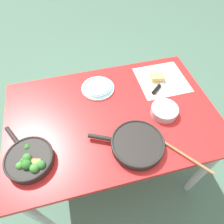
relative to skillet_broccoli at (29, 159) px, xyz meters
The scene contains 10 objects.
ground_plane 0.93m from the skillet_broccoli, 157.92° to the right, with size 14.00×14.00×0.00m, color #476B56.
dining_table_red 0.51m from the skillet_broccoli, 157.92° to the right, with size 1.22×0.81×0.76m.
skillet_broccoli is the anchor object (origin of this frame).
skillet_eggs 0.54m from the skillet_broccoli, behind, with size 0.38×0.27×0.05m.
wooden_spoon 0.70m from the skillet_broccoli, behind, with size 0.26×0.34×0.02m.
parchment_sheet 0.94m from the skillet_broccoli, 155.91° to the right, with size 0.32×0.31×0.00m.
grater_knife 0.89m from the skillet_broccoli, 158.02° to the right, with size 0.22×0.19×0.02m.
cheese_block 0.92m from the skillet_broccoli, 154.34° to the right, with size 0.09×0.08×0.04m.
dinner_plate_stack 0.59m from the skillet_broccoli, 136.17° to the right, with size 0.21×0.21×0.03m.
prep_bowl_steel 0.77m from the skillet_broccoli, behind, with size 0.16×0.16×0.05m.
Camera 1 is at (0.17, 0.68, 1.70)m, focal length 32.00 mm.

